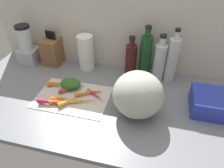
# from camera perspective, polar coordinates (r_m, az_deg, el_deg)

# --- Properties ---
(ground_plane) EXTENTS (1.70, 0.80, 0.03)m
(ground_plane) POSITION_cam_1_polar(r_m,az_deg,el_deg) (1.22, -3.68, -4.46)
(ground_plane) COLOR slate
(wall_back) EXTENTS (1.70, 0.03, 0.60)m
(wall_back) POSITION_cam_1_polar(r_m,az_deg,el_deg) (1.37, 0.63, 16.16)
(wall_back) COLOR beige
(wall_back) RESTS_ON ground_plane
(cutting_board) EXTENTS (0.43, 0.29, 0.01)m
(cutting_board) POSITION_cam_1_polar(r_m,az_deg,el_deg) (1.24, -10.95, -3.53)
(cutting_board) COLOR beige
(cutting_board) RESTS_ON ground_plane
(carrot_0) EXTENTS (0.13, 0.09, 0.02)m
(carrot_0) POSITION_cam_1_polar(r_m,az_deg,el_deg) (1.21, -4.52, -3.04)
(carrot_0) COLOR #B2264C
(carrot_0) RESTS_ON cutting_board
(carrot_1) EXTENTS (0.15, 0.13, 0.02)m
(carrot_1) POSITION_cam_1_polar(r_m,az_deg,el_deg) (1.27, -11.02, -1.17)
(carrot_1) COLOR red
(carrot_1) RESTS_ON cutting_board
(carrot_2) EXTENTS (0.10, 0.11, 0.03)m
(carrot_2) POSITION_cam_1_polar(r_m,az_deg,el_deg) (1.18, -12.16, -4.80)
(carrot_2) COLOR orange
(carrot_2) RESTS_ON cutting_board
(carrot_3) EXTENTS (0.13, 0.06, 0.03)m
(carrot_3) POSITION_cam_1_polar(r_m,az_deg,el_deg) (1.19, -14.21, -4.91)
(carrot_3) COLOR orange
(carrot_3) RESTS_ON cutting_board
(carrot_4) EXTENTS (0.11, 0.06, 0.03)m
(carrot_4) POSITION_cam_1_polar(r_m,az_deg,el_deg) (1.21, -14.20, -4.01)
(carrot_4) COLOR orange
(carrot_4) RESTS_ON cutting_board
(carrot_5) EXTENTS (0.16, 0.08, 0.02)m
(carrot_5) POSITION_cam_1_polar(r_m,az_deg,el_deg) (1.18, -7.81, -4.63)
(carrot_5) COLOR orange
(carrot_5) RESTS_ON cutting_board
(carrot_6) EXTENTS (0.17, 0.05, 0.03)m
(carrot_6) POSITION_cam_1_polar(r_m,az_deg,el_deg) (1.20, -16.44, -4.88)
(carrot_6) COLOR #B2264C
(carrot_6) RESTS_ON cutting_board
(carrot_7) EXTENTS (0.16, 0.10, 0.02)m
(carrot_7) POSITION_cam_1_polar(r_m,az_deg,el_deg) (1.23, -6.48, -2.45)
(carrot_7) COLOR orange
(carrot_7) RESTS_ON cutting_board
(carrot_8) EXTENTS (0.13, 0.06, 0.03)m
(carrot_8) POSITION_cam_1_polar(r_m,az_deg,el_deg) (1.33, -15.16, 0.10)
(carrot_8) COLOR orange
(carrot_8) RESTS_ON cutting_board
(carrot_9) EXTENTS (0.10, 0.03, 0.02)m
(carrot_9) POSITION_cam_1_polar(r_m,az_deg,el_deg) (1.23, -4.61, -2.17)
(carrot_9) COLOR orange
(carrot_9) RESTS_ON cutting_board
(carrot_greens_pile) EXTENTS (0.13, 0.10, 0.05)m
(carrot_greens_pile) POSITION_cam_1_polar(r_m,az_deg,el_deg) (1.29, -11.54, 0.12)
(carrot_greens_pile) COLOR #2D6023
(carrot_greens_pile) RESTS_ON cutting_board
(winter_squash) EXTENTS (0.26, 0.25, 0.25)m
(winter_squash) POSITION_cam_1_polar(r_m,az_deg,el_deg) (1.05, 7.26, -2.97)
(winter_squash) COLOR #B2B7A8
(winter_squash) RESTS_ON ground_plane
(knife_block) EXTENTS (0.12, 0.14, 0.24)m
(knife_block) POSITION_cam_1_polar(r_m,az_deg,el_deg) (1.55, -16.34, 8.88)
(knife_block) COLOR brown
(knife_block) RESTS_ON ground_plane
(blender_appliance) EXTENTS (0.13, 0.13, 0.28)m
(blender_appliance) POSITION_cam_1_polar(r_m,az_deg,el_deg) (1.61, -22.63, 9.60)
(blender_appliance) COLOR #B2B2B7
(blender_appliance) RESTS_ON ground_plane
(paper_towel_roll) EXTENTS (0.11, 0.11, 0.25)m
(paper_towel_roll) POSITION_cam_1_polar(r_m,az_deg,el_deg) (1.42, -7.30, 8.70)
(paper_towel_roll) COLOR white
(paper_towel_roll) RESTS_ON ground_plane
(bottle_0) EXTENTS (0.07, 0.07, 0.28)m
(bottle_0) POSITION_cam_1_polar(r_m,az_deg,el_deg) (1.35, 5.30, 6.83)
(bottle_0) COLOR #471919
(bottle_0) RESTS_ON ground_plane
(bottle_1) EXTENTS (0.07, 0.07, 0.35)m
(bottle_1) POSITION_cam_1_polar(r_m,az_deg,el_deg) (1.33, 9.32, 7.70)
(bottle_1) COLOR #19421E
(bottle_1) RESTS_ON ground_plane
(bottle_2) EXTENTS (0.07, 0.07, 0.31)m
(bottle_2) POSITION_cam_1_polar(r_m,az_deg,el_deg) (1.32, 13.09, 6.14)
(bottle_2) COLOR silver
(bottle_2) RESTS_ON ground_plane
(bottle_3) EXTENTS (0.07, 0.07, 0.35)m
(bottle_3) POSITION_cam_1_polar(r_m,az_deg,el_deg) (1.33, 16.45, 6.56)
(bottle_3) COLOR silver
(bottle_3) RESTS_ON ground_plane
(dish_rack) EXTENTS (0.25, 0.20, 0.10)m
(dish_rack) POSITION_cam_1_polar(r_m,az_deg,el_deg) (1.23, 26.89, -4.89)
(dish_rack) COLOR #2838AD
(dish_rack) RESTS_ON ground_plane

